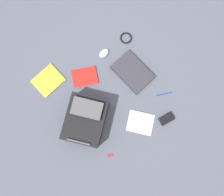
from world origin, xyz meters
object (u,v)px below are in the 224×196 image
book_blue (140,123)px  pen_black (164,94)px  computer_mouse (104,53)px  power_brick (167,119)px  book_comic (48,81)px  backpack (86,119)px  book_manual (85,77)px  usb_stick (110,155)px  cable_coil (126,38)px  laptop (133,72)px

book_blue → pen_black: bearing=-70.5°
computer_mouse → power_brick: 0.81m
book_comic → computer_mouse: size_ratio=2.84×
book_comic → computer_mouse: 0.56m
backpack → book_manual: bearing=-25.5°
power_brick → usb_stick: power_brick is taller
cable_coil → laptop: bearing=159.7°
book_manual → computer_mouse: computer_mouse is taller
backpack → computer_mouse: backpack is taller
book_manual → computer_mouse: (0.11, -0.26, 0.01)m
cable_coil → book_comic: bearing=89.9°
backpack → usb_stick: (-0.37, -0.02, -0.09)m
book_blue → usb_stick: (-0.11, 0.37, -0.00)m
cable_coil → pen_black: cable_coil is taller
pen_black → computer_mouse: bearing=25.4°
power_brick → pen_black: power_brick is taller
book_blue → book_comic: bearing=35.4°
computer_mouse → pen_black: 0.66m
usb_stick → laptop: bearing=-45.3°
book_blue → cable_coil: size_ratio=2.57×
backpack → cable_coil: size_ratio=4.43×
computer_mouse → pen_black: bearing=-169.0°
backpack → book_comic: size_ratio=1.74×
power_brick → pen_black: size_ratio=0.86×
laptop → usb_stick: size_ratio=8.63×
book_manual → book_comic: size_ratio=0.93×
power_brick → book_manual: bearing=32.6°
book_blue → backpack: bearing=56.6°
pen_black → book_manual: bearing=47.9°
backpack → laptop: bearing=-73.4°
backpack → laptop: 0.60m
book_manual → computer_mouse: bearing=-68.1°
laptop → book_comic: (0.31, 0.70, -0.01)m
backpack → book_manual: size_ratio=1.88×
book_comic → power_brick: 1.11m
backpack → usb_stick: bearing=-176.2°
power_brick → usb_stick: bearing=92.4°
laptop → usb_stick: laptop is taller
computer_mouse → power_brick: (-0.79, -0.18, -0.00)m
book_comic → pen_black: (-0.63, -0.85, -0.00)m
book_manual → book_blue: 0.65m
laptop → book_comic: laptop is taller
book_blue → computer_mouse: 0.71m
computer_mouse → pen_black: computer_mouse is taller
book_comic → book_manual: bearing=-114.3°
book_comic → book_blue: (-0.74, -0.53, -0.00)m
laptop → computer_mouse: (0.28, 0.14, 0.00)m
power_brick → book_blue: bearing=68.5°
book_blue → cable_coil: cable_coil is taller
backpack → laptop: (0.17, -0.57, -0.08)m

